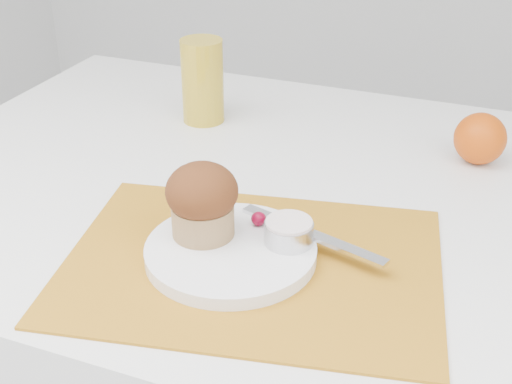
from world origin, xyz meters
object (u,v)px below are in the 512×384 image
at_px(orange, 480,139).
at_px(muffin, 202,200).
at_px(juice_glass, 202,81).
at_px(plate, 231,252).

distance_m(orange, muffin, 0.45).
relative_size(juice_glass, muffin, 1.46).
bearing_deg(orange, muffin, -127.94).
xyz_separation_m(plate, muffin, (-0.04, 0.01, 0.05)).
bearing_deg(muffin, plate, -18.09).
height_order(juice_glass, muffin, juice_glass).
xyz_separation_m(plate, orange, (0.24, 0.37, 0.03)).
distance_m(juice_glass, muffin, 0.39).
bearing_deg(orange, juice_glass, -179.11).
bearing_deg(orange, plate, -122.68).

